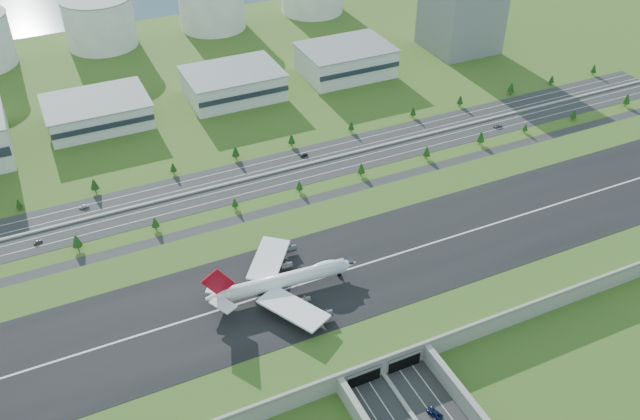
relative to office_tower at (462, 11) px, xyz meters
name	(u,v)px	position (x,y,z in m)	size (l,w,h in m)	color
ground	(326,291)	(-200.00, -195.00, -27.50)	(1200.00, 1200.00, 0.00)	#3B5319
airfield_deck	(326,284)	(-200.00, -195.09, -23.38)	(520.00, 100.00, 9.20)	gray
north_expressway	(249,179)	(-200.00, -100.00, -27.44)	(560.00, 36.00, 0.12)	#28282B
tree_row	(259,170)	(-194.33, -100.90, -22.89)	(499.14, 48.48, 8.37)	#3D2819
hangar_mid_a	(97,112)	(-260.00, -5.00, -20.00)	(58.00, 42.00, 15.00)	silver
hangar_mid_b	(233,84)	(-175.00, -5.00, -19.00)	(58.00, 42.00, 17.00)	silver
hangar_mid_c	(345,61)	(-95.00, -5.00, -18.00)	(58.00, 42.00, 19.00)	silver
office_tower	(462,11)	(0.00, 0.00, 0.00)	(46.00, 46.00, 55.00)	gray
fuel_tank_b	(100,22)	(-235.00, 115.00, -10.00)	(50.00, 50.00, 35.00)	silver
fuel_tank_c	(212,5)	(-150.00, 115.00, -10.00)	(50.00, 50.00, 35.00)	silver
boeing_747	(283,280)	(-219.10, -195.29, -13.78)	(65.11, 61.37, 20.12)	white
car_2	(434,413)	(-192.64, -268.05, -26.53)	(2.81, 6.10, 1.70)	#0C143C
car_4	(38,242)	(-307.02, -109.35, -26.69)	(1.62, 4.03, 1.37)	#535256
car_5	(304,155)	(-164.02, -91.69, -26.71)	(1.42, 4.07, 1.34)	black
car_6	(498,125)	(-46.18, -109.62, -26.57)	(2.68, 5.81, 1.62)	#9C9DA1
car_7	(84,206)	(-283.16, -89.64, -26.65)	(2.04, 5.01, 1.45)	silver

